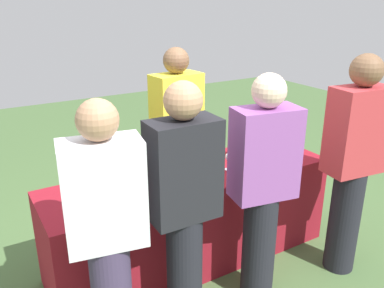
# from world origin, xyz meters

# --- Properties ---
(ground_plane) EXTENTS (12.00, 12.00, 0.00)m
(ground_plane) POSITION_xyz_m (0.00, 0.00, 0.00)
(ground_plane) COLOR #476638
(tasting_table) EXTENTS (2.32, 0.67, 0.77)m
(tasting_table) POSITION_xyz_m (0.00, 0.00, 0.39)
(tasting_table) COLOR maroon
(tasting_table) RESTS_ON ground_plane
(wine_bottle_0) EXTENTS (0.08, 0.08, 0.33)m
(wine_bottle_0) POSITION_xyz_m (-0.76, 0.16, 0.89)
(wine_bottle_0) COLOR black
(wine_bottle_0) RESTS_ON tasting_table
(wine_bottle_1) EXTENTS (0.07, 0.07, 0.34)m
(wine_bottle_1) POSITION_xyz_m (-0.46, 0.06, 0.90)
(wine_bottle_1) COLOR black
(wine_bottle_1) RESTS_ON tasting_table
(wine_bottle_2) EXTENTS (0.07, 0.07, 0.31)m
(wine_bottle_2) POSITION_xyz_m (-0.08, 0.16, 0.89)
(wine_bottle_2) COLOR black
(wine_bottle_2) RESTS_ON tasting_table
(wine_bottle_3) EXTENTS (0.07, 0.07, 0.32)m
(wine_bottle_3) POSITION_xyz_m (0.22, 0.09, 0.89)
(wine_bottle_3) COLOR black
(wine_bottle_3) RESTS_ON tasting_table
(wine_bottle_4) EXTENTS (0.07, 0.07, 0.30)m
(wine_bottle_4) POSITION_xyz_m (0.32, 0.16, 0.88)
(wine_bottle_4) COLOR black
(wine_bottle_4) RESTS_ON tasting_table
(wine_bottle_5) EXTENTS (0.08, 0.08, 0.31)m
(wine_bottle_5) POSITION_xyz_m (0.50, 0.14, 0.88)
(wine_bottle_5) COLOR black
(wine_bottle_5) RESTS_ON tasting_table
(wine_bottle_6) EXTENTS (0.07, 0.07, 0.32)m
(wine_bottle_6) POSITION_xyz_m (0.80, 0.08, 0.89)
(wine_bottle_6) COLOR black
(wine_bottle_6) RESTS_ON tasting_table
(wine_bottle_7) EXTENTS (0.08, 0.08, 0.34)m
(wine_bottle_7) POSITION_xyz_m (0.93, 0.08, 0.90)
(wine_bottle_7) COLOR black
(wine_bottle_7) RESTS_ON tasting_table
(wine_glass_0) EXTENTS (0.06, 0.06, 0.13)m
(wine_glass_0) POSITION_xyz_m (-0.44, -0.10, 0.87)
(wine_glass_0) COLOR silver
(wine_glass_0) RESTS_ON tasting_table
(wine_glass_1) EXTENTS (0.07, 0.07, 0.12)m
(wine_glass_1) POSITION_xyz_m (-0.33, -0.06, 0.86)
(wine_glass_1) COLOR silver
(wine_glass_1) RESTS_ON tasting_table
(wine_glass_2) EXTENTS (0.07, 0.07, 0.14)m
(wine_glass_2) POSITION_xyz_m (-0.19, -0.06, 0.88)
(wine_glass_2) COLOR silver
(wine_glass_2) RESTS_ON tasting_table
(wine_glass_3) EXTENTS (0.07, 0.07, 0.15)m
(wine_glass_3) POSITION_xyz_m (0.30, -0.08, 0.88)
(wine_glass_3) COLOR silver
(wine_glass_3) RESTS_ON tasting_table
(wine_glass_4) EXTENTS (0.07, 0.07, 0.14)m
(wine_glass_4) POSITION_xyz_m (0.69, -0.11, 0.87)
(wine_glass_4) COLOR silver
(wine_glass_4) RESTS_ON tasting_table
(wine_glass_5) EXTENTS (0.07, 0.07, 0.15)m
(wine_glass_5) POSITION_xyz_m (0.78, -0.13, 0.88)
(wine_glass_5) COLOR silver
(wine_glass_5) RESTS_ON tasting_table
(ice_bucket) EXTENTS (0.21, 0.21, 0.21)m
(ice_bucket) POSITION_xyz_m (0.65, -0.02, 0.88)
(ice_bucket) COLOR silver
(ice_bucket) RESTS_ON tasting_table
(server_pouring) EXTENTS (0.46, 0.29, 1.68)m
(server_pouring) POSITION_xyz_m (0.18, 0.56, 0.90)
(server_pouring) COLOR #3F3351
(server_pouring) RESTS_ON ground_plane
(guest_0) EXTENTS (0.46, 0.31, 1.62)m
(guest_0) POSITION_xyz_m (-0.90, -0.60, 0.87)
(guest_0) COLOR #3F3351
(guest_0) RESTS_ON ground_plane
(guest_1) EXTENTS (0.42, 0.24, 1.66)m
(guest_1) POSITION_xyz_m (-0.41, -0.60, 0.89)
(guest_1) COLOR black
(guest_1) RESTS_ON ground_plane
(guest_2) EXTENTS (0.46, 0.31, 1.65)m
(guest_2) POSITION_xyz_m (0.18, -0.62, 0.88)
(guest_2) COLOR black
(guest_2) RESTS_ON ground_plane
(guest_3) EXTENTS (0.45, 0.29, 1.72)m
(guest_3) POSITION_xyz_m (0.97, -0.71, 0.93)
(guest_3) COLOR black
(guest_3) RESTS_ON ground_plane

